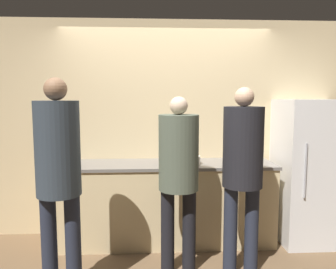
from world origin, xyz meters
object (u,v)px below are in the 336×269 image
Objects in this scene: refrigerator at (309,171)px; fruit_bowl at (185,160)px; person_left at (58,168)px; person_center at (179,167)px; utensil_crock at (250,152)px; bottle_red at (242,157)px; person_right at (243,163)px; cup_blue at (242,157)px.

refrigerator is 4.69× the size of fruit_bowl.
person_left is 5.20× the size of fruit_bowl.
person_center is 0.60m from fruit_bowl.
person_left is at bearing -160.60° from person_center.
person_left is (-2.59, -0.98, 0.28)m from refrigerator.
utensil_crock is 1.52× the size of bottle_red.
person_left reaches higher than refrigerator.
person_center is (-1.58, -0.63, 0.19)m from refrigerator.
fruit_bowl is (1.13, 0.95, -0.12)m from person_left.
fruit_bowl is at bearing 125.70° from person_right.
utensil_crock reaches higher than cup_blue.
person_left is 2.33m from utensil_crock.
bottle_red is (-0.81, -0.05, 0.18)m from refrigerator.
bottle_red is (0.65, -0.02, 0.03)m from fruit_bowl.
person_right is at bearing -54.30° from fruit_bowl.
cup_blue is (0.69, 0.12, 0.00)m from fruit_bowl.
person_left is at bearing -140.06° from fruit_bowl.
person_center is 16.52× the size of cup_blue.
person_right is 5.80× the size of utensil_crock.
utensil_crock reaches higher than fruit_bowl.
utensil_crock is at bearing 19.96° from fruit_bowl.
fruit_bowl is at bearing 78.67° from person_center.
person_right is at bearing -144.98° from refrigerator.
cup_blue is (1.82, 1.07, -0.12)m from person_left.
person_left reaches higher than fruit_bowl.
utensil_crock is at bearing 156.72° from refrigerator.
refrigerator is at bearing -6.29° from cup_blue.
cup_blue is (0.81, 0.71, -0.04)m from person_center.
person_center is at bearing -101.33° from fruit_bowl.
person_right is 8.81× the size of bottle_red.
person_center is 0.96m from bottle_red.
fruit_bowl is 0.89m from utensil_crock.
person_right is 0.67m from bottle_red.
fruit_bowl is 3.46× the size of cup_blue.
refrigerator is 16.24× the size of cup_blue.
cup_blue is (-0.77, 0.09, 0.16)m from refrigerator.
utensil_crock is 2.99× the size of cup_blue.
person_right is 0.81m from cup_blue.
utensil_crock is (0.36, 0.96, -0.06)m from person_right.
person_center is at bearing 19.40° from person_left.
bottle_red is (0.77, 0.57, -0.01)m from person_center.
refrigerator reaches higher than fruit_bowl.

